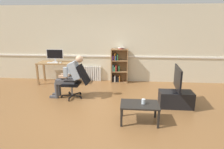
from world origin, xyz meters
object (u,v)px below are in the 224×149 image
computer_mouse (61,63)px  bookshelf (119,66)px  spare_remote (144,102)px  imac_monitor (55,54)px  radiator (91,73)px  computer_desk (55,65)px  keyboard (53,63)px  tv_stand (176,99)px  drinking_glass (143,101)px  coffee_table (140,106)px  person_seated (70,75)px  office_chair (77,80)px  tv_screen (178,79)px

computer_mouse → bookshelf: (1.98, 0.41, -0.18)m
spare_remote → bookshelf: bearing=113.2°
imac_monitor → radiator: size_ratio=0.85×
computer_desk → bookshelf: (2.22, 0.29, -0.05)m
keyboard → tv_stand: size_ratio=0.45×
computer_mouse → bookshelf: 2.03m
computer_mouse → bookshelf: bearing=11.7°
imac_monitor → drinking_glass: size_ratio=5.57×
computer_mouse → spare_remote: size_ratio=0.67×
computer_mouse → coffee_table: 3.60m
bookshelf → drinking_glass: 2.96m
bookshelf → tv_stand: 2.59m
computer_mouse → drinking_glass: bearing=-42.9°
keyboard → person_seated: size_ratio=0.31×
office_chair → keyboard: bearing=-134.7°
imac_monitor → tv_stand: (3.80, -1.81, -0.81)m
office_chair → person_seated: 0.23m
tv_screen → keyboard: bearing=71.9°
imac_monitor → spare_remote: 3.96m
imac_monitor → drinking_glass: 3.99m
radiator → person_seated: person_seated is taller
keyboard → tv_screen: size_ratio=0.42×
person_seated → spare_remote: 2.32m
keyboard → drinking_glass: 3.83m
person_seated → tv_stand: 2.91m
computer_desk → tv_stand: 4.19m
computer_desk → person_seated: (0.94, -1.32, 0.01)m
bookshelf → drinking_glass: bookshelf is taller
person_seated → coffee_table: bearing=57.0°
tv_stand → drinking_glass: 1.26m
tv_stand → computer_desk: bearing=155.3°
keyboard → office_chair: size_ratio=0.39×
computer_desk → tv_screen: size_ratio=1.31×
radiator → person_seated: 1.78m
tv_screen → drinking_glass: bearing=138.5°
coffee_table → drinking_glass: (0.08, 0.00, 0.11)m
imac_monitor → bookshelf: bearing=5.4°
keyboard → bookshelf: 2.30m
person_seated → coffee_table: person_seated is taller
imac_monitor → drinking_glass: imac_monitor is taller
bookshelf → office_chair: bearing=-123.9°
tv_screen → person_seated: bearing=86.3°
bookshelf → radiator: bookshelf is taller
computer_mouse → radiator: (0.96, 0.51, -0.50)m
person_seated → radiator: bearing=172.2°
tv_stand → drinking_glass: (-0.88, -0.85, 0.27)m
computer_mouse → person_seated: person_seated is taller
keyboard → radiator: (1.24, 0.53, -0.49)m
computer_desk → coffee_table: 3.84m
imac_monitor → radiator: (1.22, 0.31, -0.74)m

